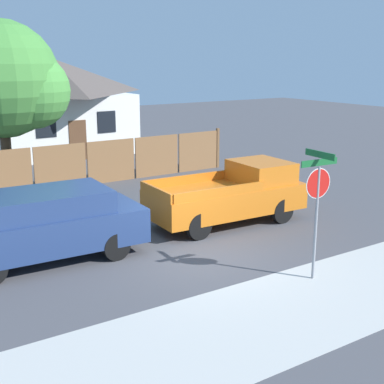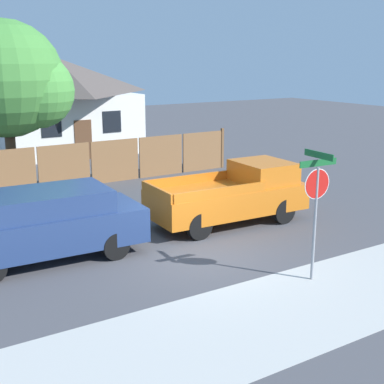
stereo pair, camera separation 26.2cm
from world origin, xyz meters
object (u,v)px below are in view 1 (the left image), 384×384
Objects in this scene: red_suv at (44,223)px; house at (52,103)px; oak_tree at (7,82)px; orange_pickup at (232,194)px; stop_sign at (318,193)px.

house is at bearing 72.39° from red_suv.
red_suv is (-5.88, -16.02, -1.62)m from house.
oak_tree is at bearing -119.14° from house.
orange_pickup is (0.10, -16.04, -1.71)m from house.
orange_pickup is at bearing 80.45° from stop_sign.
stop_sign is (3.36, -12.81, -2.07)m from oak_tree.
oak_tree is at bearing 108.61° from stop_sign.
oak_tree is 1.29× the size of red_suv.
oak_tree is (-4.36, -7.82, 1.54)m from house.
stop_sign reaches higher than orange_pickup.
stop_sign is (4.88, -4.61, 1.09)m from red_suv.
oak_tree reaches higher than orange_pickup.
house reaches higher than red_suv.
oak_tree is at bearing 82.06° from red_suv.
oak_tree is 9.90m from orange_pickup.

